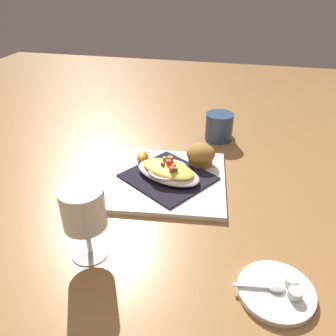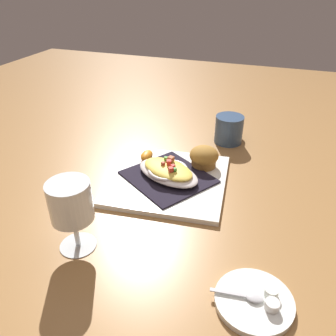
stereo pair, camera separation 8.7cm
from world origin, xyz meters
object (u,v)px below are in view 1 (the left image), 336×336
Objects in this scene: muffin at (201,155)px; coffee_mug at (219,128)px; orange_garnish at (143,158)px; creamer_cup_0 at (295,294)px; stemmed_glass at (84,212)px; spoon at (273,287)px; creamer_cup_1 at (292,281)px; square_plate at (168,180)px; gratin_dish at (168,171)px; creamer_saucer at (276,291)px.

muffin is 0.20m from coffee_mug.
creamer_cup_0 is (-0.39, -0.38, -0.00)m from orange_garnish.
muffin is 0.68× the size of coffee_mug.
coffee_mug is 0.61m from stemmed_glass.
creamer_cup_1 is at bearing -61.81° from spoon.
square_plate is 0.03m from gratin_dish.
creamer_saucer is 0.03m from creamer_cup_1.
spoon is at bearing -166.01° from coffee_mug.
gratin_dish is 0.40m from spoon.
creamer_saucer is at bearing -165.40° from coffee_mug.
creamer_cup_0 is (-0.01, -0.04, 0.00)m from spoon.
orange_garnish is at bearing 96.90° from muffin.
coffee_mug is 0.77× the size of stemmed_glass.
spoon is (-0.02, -0.35, -0.09)m from stemmed_glass.
gratin_dish reaches higher than square_plate.
orange_garnish is at bearing 51.33° from gratin_dish.
creamer_saucer is at bearing -83.05° from spoon.
stemmed_glass is at bearing 85.33° from creamer_cup_0.
stemmed_glass reaches higher than creamer_cup_0.
coffee_mug is at bearing -19.55° from stemmed_glass.
square_plate is at bearing 141.00° from muffin.
gratin_dish is 1.36× the size of stemmed_glass.
creamer_cup_1 is at bearing -57.27° from creamer_saucer.
square_plate is at bearing 152.67° from gratin_dish.
muffin reaches higher than orange_garnish.
square_plate is 2.22× the size of creamer_saucer.
stemmed_glass is at bearing 178.73° from orange_garnish.
square_plate is at bearing 44.76° from creamer_cup_1.
gratin_dish is 2.60× the size of muffin.
coffee_mug reaches higher than muffin.
stemmed_glass reaches higher than coffee_mug.
muffin is (0.09, -0.07, 0.04)m from square_plate.
gratin_dish is at bearing 39.74° from spoon.
muffin reaches higher than creamer_cup_0.
orange_garnish is 0.52m from creamer_cup_1.
creamer_cup_1 is at bearing -135.24° from square_plate.
spoon reaches higher than creamer_saucer.
stemmed_glass is (-0.57, 0.20, 0.06)m from coffee_mug.
square_plate is at bearing -128.70° from orange_garnish.
square_plate is 0.40m from spoon.
coffee_mug is at bearing 14.60° from creamer_saucer.
creamer_cup_1 is at bearing -150.67° from muffin.
coffee_mug is 0.61m from creamer_cup_1.
spoon is at bearing -155.44° from muffin.
creamer_saucer is at bearing -93.49° from stemmed_glass.
muffin is at bearing 29.33° from creamer_cup_1.
spoon is at bearing 118.19° from creamer_cup_1.
orange_garnish is at bearing 46.18° from creamer_cup_1.
square_plate is 0.41m from creamer_cup_1.
orange_garnish is at bearing -1.27° from stemmed_glass.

